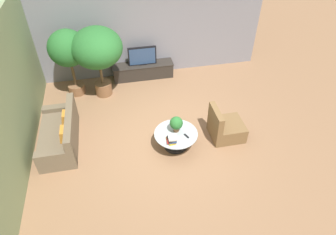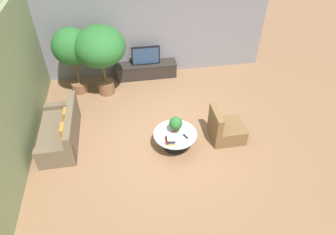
% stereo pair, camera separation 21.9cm
% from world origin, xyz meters
% --- Properties ---
extents(ground_plane, '(24.00, 24.00, 0.00)m').
position_xyz_m(ground_plane, '(0.00, 0.00, 0.00)').
color(ground_plane, '#8C6647').
extents(back_wall_stone, '(7.40, 0.12, 3.00)m').
position_xyz_m(back_wall_stone, '(0.00, 3.26, 1.50)').
color(back_wall_stone, gray).
rests_on(back_wall_stone, ground).
extents(side_wall_left, '(0.12, 7.40, 3.00)m').
position_xyz_m(side_wall_left, '(-3.26, 0.20, 1.50)').
color(side_wall_left, gray).
rests_on(side_wall_left, ground).
extents(media_console, '(1.92, 0.50, 0.47)m').
position_xyz_m(media_console, '(-0.14, 2.94, 0.24)').
color(media_console, '#2D2823').
rests_on(media_console, ground).
extents(television, '(0.87, 0.13, 0.59)m').
position_xyz_m(television, '(-0.14, 2.94, 0.76)').
color(television, black).
rests_on(television, media_console).
extents(coffee_table, '(1.04, 1.04, 0.42)m').
position_xyz_m(coffee_table, '(0.20, -0.32, 0.30)').
color(coffee_table, black).
rests_on(coffee_table, ground).
extents(couch_by_wall, '(0.84, 1.85, 0.84)m').
position_xyz_m(couch_by_wall, '(-2.52, 0.35, 0.28)').
color(couch_by_wall, brown).
rests_on(couch_by_wall, ground).
extents(armchair_wicker, '(0.80, 0.76, 0.86)m').
position_xyz_m(armchair_wicker, '(1.48, -0.21, 0.27)').
color(armchair_wicker, brown).
rests_on(armchair_wicker, ground).
extents(potted_palm_tall, '(1.05, 1.05, 1.99)m').
position_xyz_m(potted_palm_tall, '(-2.21, 2.48, 1.40)').
color(potted_palm_tall, brown).
rests_on(potted_palm_tall, ground).
extents(potted_palm_corner, '(1.40, 1.40, 2.08)m').
position_xyz_m(potted_palm_corner, '(-1.42, 2.26, 1.47)').
color(potted_palm_corner, brown).
rests_on(potted_palm_corner, ground).
extents(potted_plant_tabletop, '(0.31, 0.31, 0.41)m').
position_xyz_m(potted_plant_tabletop, '(0.22, -0.23, 0.66)').
color(potted_plant_tabletop, brown).
rests_on(potted_plant_tabletop, coffee_table).
extents(book_stack, '(0.24, 0.29, 0.16)m').
position_xyz_m(book_stack, '(0.04, -0.57, 0.50)').
color(book_stack, gold).
rests_on(book_stack, coffee_table).
extents(remote_black, '(0.10, 0.16, 0.02)m').
position_xyz_m(remote_black, '(0.41, -0.46, 0.43)').
color(remote_black, black).
rests_on(remote_black, coffee_table).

